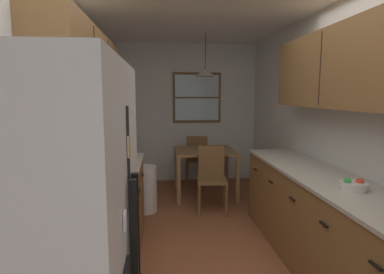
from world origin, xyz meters
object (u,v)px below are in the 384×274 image
at_px(dining_chair_near, 212,175).
at_px(dining_chair_far, 197,157).
at_px(trash_bin, 145,189).
at_px(microwave_over_range, 36,88).
at_px(dining_table, 205,157).
at_px(fruit_bowl, 353,185).
at_px(storage_canister, 89,183).

xyz_separation_m(dining_chair_near, dining_chair_far, (-0.06, 1.28, 0.00)).
bearing_deg(trash_bin, microwave_over_range, -99.06).
xyz_separation_m(dining_table, trash_bin, (-0.92, -0.62, -0.32)).
height_order(dining_chair_near, fruit_bowl, fruit_bowl).
height_order(microwave_over_range, dining_chair_near, microwave_over_range).
distance_m(dining_chair_near, fruit_bowl, 2.23).
relative_size(microwave_over_range, dining_table, 0.63).
height_order(microwave_over_range, dining_chair_far, microwave_over_range).
relative_size(microwave_over_range, trash_bin, 0.92).
bearing_deg(fruit_bowl, dining_table, 106.08).
bearing_deg(dining_table, microwave_over_range, -112.67).
bearing_deg(dining_chair_far, microwave_over_range, -108.45).
bearing_deg(trash_bin, fruit_bowl, -50.73).
bearing_deg(storage_canister, dining_chair_near, 57.82).
xyz_separation_m(microwave_over_range, dining_chair_far, (1.27, 3.82, -1.16)).
relative_size(trash_bin, fruit_bowl, 3.12).
bearing_deg(dining_chair_near, dining_chair_far, 92.82).
relative_size(dining_table, storage_canister, 5.72).
xyz_separation_m(dining_table, dining_chair_far, (-0.05, 0.64, -0.14)).
bearing_deg(fruit_bowl, microwave_over_range, -166.88).
bearing_deg(storage_canister, fruit_bowl, -2.66).
xyz_separation_m(storage_canister, fruit_bowl, (1.99, -0.09, -0.05)).
distance_m(dining_table, storage_canister, 2.89).
relative_size(dining_chair_near, fruit_bowl, 4.38).
bearing_deg(dining_table, fruit_bowl, -73.92).
bearing_deg(fruit_bowl, storage_canister, 177.34).
distance_m(trash_bin, storage_canister, 2.11).
height_order(dining_chair_far, trash_bin, dining_chair_far).
distance_m(microwave_over_range, trash_bin, 2.92).
relative_size(storage_canister, fruit_bowl, 0.80).
distance_m(dining_table, dining_chair_far, 0.66).
relative_size(dining_table, trash_bin, 1.47).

